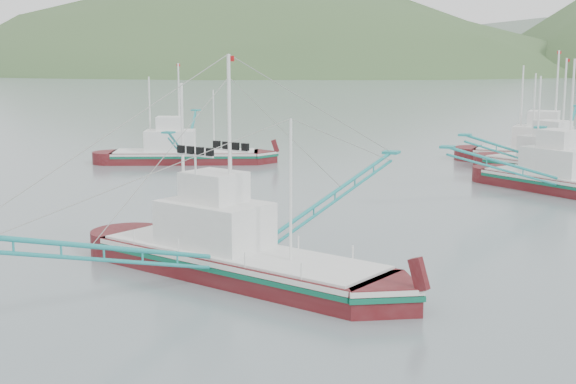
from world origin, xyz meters
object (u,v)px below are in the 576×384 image
at_px(bg_boat_right, 573,164).
at_px(bg_boat_extra, 565,150).
at_px(main_boat, 236,233).
at_px(bg_boat_left, 184,141).
at_px(bg_boat_far, 557,148).

height_order(bg_boat_right, bg_boat_extra, same).
xyz_separation_m(main_boat, bg_boat_extra, (11.54, 37.95, 0.15)).
bearing_deg(bg_boat_right, bg_boat_left, -152.90).
distance_m(bg_boat_right, bg_boat_extra, 8.56).
distance_m(bg_boat_far, bg_boat_extra, 7.77).
relative_size(main_boat, bg_boat_right, 1.12).
distance_m(bg_boat_right, bg_boat_far, 16.32).
relative_size(main_boat, bg_boat_far, 0.95).
bearing_deg(main_boat, bg_boat_far, 91.97).
bearing_deg(bg_boat_far, bg_boat_left, -156.51).
height_order(bg_boat_right, bg_boat_left, bg_boat_right).
relative_size(main_boat, bg_boat_extra, 1.10).
xyz_separation_m(main_boat, bg_boat_left, (-21.97, 32.79, -0.02)).
xyz_separation_m(bg_boat_left, bg_boat_extra, (33.51, 5.16, 0.16)).
height_order(main_boat, bg_boat_left, main_boat).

